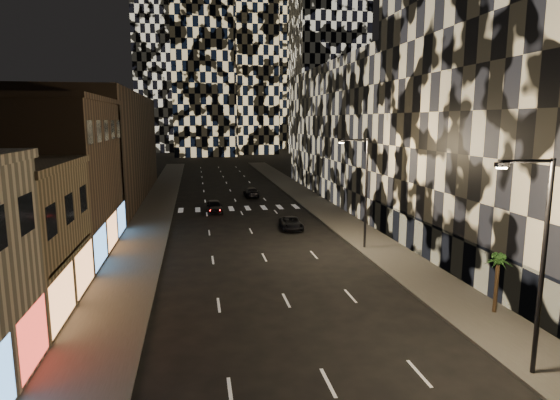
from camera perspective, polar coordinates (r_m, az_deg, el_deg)
name	(u,v)px	position (r m, az deg, el deg)	size (l,w,h in m)	color
sidewalk_left	(155,210)	(57.15, -15.01, -1.24)	(4.00, 120.00, 0.15)	#47443F
sidewalk_right	(319,205)	(58.90, 4.75, -0.62)	(4.00, 120.00, 0.15)	#47443F
curb_left	(173,210)	(57.01, -12.91, -1.18)	(0.20, 120.00, 0.15)	#4C4C47
curb_right	(303,206)	(58.39, 2.76, -0.69)	(0.20, 120.00, 0.15)	#4C4C47
retail_brown	(43,179)	(41.48, -26.91, 2.28)	(10.00, 15.00, 12.00)	#4E3B2C
retail_filler_left	(105,147)	(67.12, -20.58, 6.02)	(10.00, 40.00, 14.00)	#4E3B2C
midrise_right	(545,115)	(39.44, 29.62, 9.04)	(16.00, 25.00, 22.00)	#232326
midrise_base	(440,246)	(36.22, 18.89, -5.38)	(0.60, 25.00, 3.00)	#383838
midrise_filler_right	(376,132)	(67.78, 11.59, 8.16)	(16.00, 40.00, 18.00)	#232326
streetlight_near	(539,253)	(21.50, 29.00, -5.67)	(2.55, 0.25, 9.00)	black
streetlight_far	(363,185)	(38.73, 10.14, 1.77)	(2.55, 0.25, 9.00)	black
car_dark_midlane	(214,206)	(54.82, -8.01, -0.77)	(1.71, 4.26, 1.45)	black
car_dark_oncoming	(251,192)	(65.56, -3.51, 0.96)	(1.84, 4.53, 1.31)	black
car_dark_rightlane	(291,223)	(46.03, 1.37, -2.85)	(1.98, 4.30, 1.20)	black
palm_tree	(498,264)	(28.22, 25.04, -7.06)	(1.70, 1.69, 3.34)	#47331E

